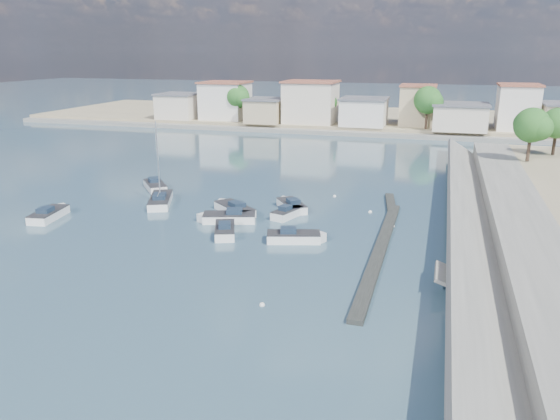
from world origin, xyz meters
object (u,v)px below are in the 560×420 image
at_px(motorboat_a, 225,230).
at_px(motorboat_g, 156,187).
at_px(motorboat_d, 226,218).
at_px(motorboat_b, 289,213).
at_px(motorboat_h, 296,238).
at_px(sailboat, 161,200).
at_px(motorboat_e, 50,214).
at_px(motorboat_f, 291,206).
at_px(motorboat_c, 233,209).

distance_m(motorboat_a, motorboat_g, 18.61).
bearing_deg(motorboat_d, motorboat_g, 144.19).
bearing_deg(motorboat_b, motorboat_d, -148.36).
height_order(motorboat_b, motorboat_h, same).
distance_m(motorboat_a, sailboat, 12.73).
bearing_deg(motorboat_g, motorboat_e, -108.80).
distance_m(motorboat_f, motorboat_g, 17.62).
height_order(motorboat_a, motorboat_h, same).
xyz_separation_m(motorboat_b, motorboat_h, (2.62, -6.78, 0.00)).
bearing_deg(motorboat_e, motorboat_h, 0.61).
distance_m(motorboat_b, motorboat_g, 18.74).
relative_size(motorboat_h, sailboat, 0.57).
bearing_deg(motorboat_h, motorboat_b, 111.10).
bearing_deg(motorboat_c, motorboat_g, 153.64).
relative_size(motorboat_d, motorboat_h, 1.09).
bearing_deg(motorboat_a, motorboat_b, 58.95).
bearing_deg(motorboat_f, motorboat_d, -129.18).
bearing_deg(motorboat_h, motorboat_a, 178.98).
xyz_separation_m(motorboat_b, motorboat_c, (-5.76, -0.15, 0.00)).
bearing_deg(sailboat, motorboat_g, 124.04).
bearing_deg(motorboat_e, motorboat_c, 22.74).
height_order(motorboat_g, sailboat, sailboat).
height_order(motorboat_b, sailboat, sailboat).
distance_m(motorboat_c, motorboat_e, 17.81).
bearing_deg(sailboat, motorboat_e, -135.18).
xyz_separation_m(motorboat_e, sailboat, (7.82, 7.77, 0.03)).
xyz_separation_m(motorboat_f, motorboat_g, (-17.32, 3.21, 0.00)).
relative_size(motorboat_b, motorboat_f, 0.89).
bearing_deg(motorboat_h, motorboat_e, -179.39).
bearing_deg(motorboat_d, motorboat_h, -24.19).
bearing_deg(motorboat_b, sailboat, 177.11).
xyz_separation_m(motorboat_a, motorboat_h, (6.63, -0.12, -0.00)).
distance_m(motorboat_b, motorboat_d, 6.18).
height_order(motorboat_a, motorboat_b, same).
height_order(motorboat_e, sailboat, sailboat).
xyz_separation_m(motorboat_g, motorboat_h, (20.43, -12.60, -0.00)).
height_order(motorboat_e, motorboat_f, same).
height_order(motorboat_b, motorboat_e, same).
relative_size(motorboat_e, motorboat_h, 1.06).
relative_size(motorboat_b, sailboat, 0.47).
distance_m(motorboat_a, motorboat_b, 7.78).
bearing_deg(motorboat_d, sailboat, 156.48).
bearing_deg(motorboat_g, motorboat_c, -26.36).
height_order(motorboat_h, sailboat, sailboat).
bearing_deg(motorboat_g, motorboat_b, -18.08).
height_order(motorboat_a, motorboat_f, same).
xyz_separation_m(motorboat_b, motorboat_f, (-0.49, 2.61, 0.00)).
height_order(motorboat_b, motorboat_d, same).
relative_size(motorboat_g, sailboat, 0.56).
xyz_separation_m(motorboat_d, sailboat, (-9.11, 3.97, 0.03)).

